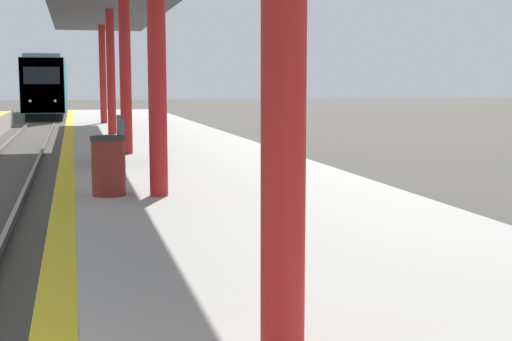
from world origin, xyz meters
TOP-DOWN VIEW (x-y plane):
  - train at (0.00, 52.78)m, footprint 2.65×19.53m
  - trash_bin at (2.27, 7.92)m, footprint 0.50×0.50m
  - bench at (2.57, 11.89)m, footprint 0.44×1.58m

SIDE VIEW (x-z plane):
  - trash_bin at x=2.27m, z-range 0.88..1.72m
  - bench at x=2.57m, z-range 0.91..1.83m
  - train at x=0.00m, z-range 0.04..4.26m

